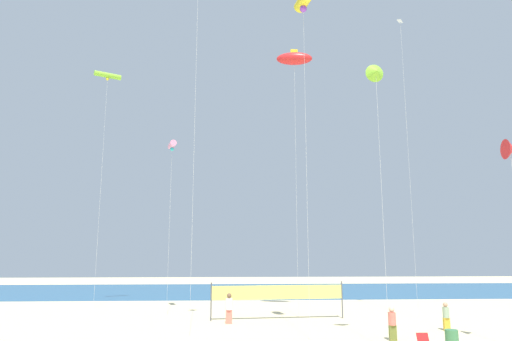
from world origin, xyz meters
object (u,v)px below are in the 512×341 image
beachgoer_white_shirt (229,307)px  kite_yellow_tube (303,3)px  kite_lime_delta (376,73)px  kite_lime_tube (108,76)px  kite_red_inflatable (294,59)px  volleyball_net (278,294)px  kite_pink_tube (172,145)px  beachgoer_sage_shirt (446,315)px  trash_barrel (452,339)px  kite_red_delta (510,149)px  beachgoer_coral_shirt (392,322)px  kite_white_diamond (402,40)px  kite_cyan_diamond (198,2)px

beachgoer_white_shirt → kite_yellow_tube: 18.82m
kite_lime_delta → kite_lime_tube: kite_lime_tube is taller
kite_red_inflatable → kite_yellow_tube: bearing=-93.8°
volleyball_net → kite_pink_tube: 13.34m
beachgoer_sage_shirt → trash_barrel: bearing=146.9°
kite_lime_delta → kite_yellow_tube: size_ratio=0.72×
kite_red_delta → kite_pink_tube: kite_pink_tube is taller
beachgoer_coral_shirt → trash_barrel: beachgoer_coral_shirt is taller
kite_red_delta → kite_yellow_tube: size_ratio=0.51×
beachgoer_sage_shirt → beachgoer_white_shirt: bearing=65.9°
beachgoer_white_shirt → volleyball_net: size_ratio=0.21×
kite_yellow_tube → kite_white_diamond: 10.82m
volleyball_net → kite_red_inflatable: bearing=36.8°
beachgoer_sage_shirt → kite_white_diamond: size_ratio=0.07×
beachgoer_coral_shirt → beachgoer_white_shirt: bearing=-31.0°
trash_barrel → kite_lime_delta: kite_lime_delta is taller
volleyball_net → kite_cyan_diamond: size_ratio=0.44×
kite_lime_delta → beachgoer_coral_shirt: bearing=66.5°
beachgoer_white_shirt → kite_lime_tube: size_ratio=0.09×
trash_barrel → kite_red_delta: size_ratio=0.08×
beachgoer_white_shirt → kite_red_delta: kite_red_delta is taller
trash_barrel → kite_red_inflatable: (-5.73, 10.07, 18.21)m
kite_lime_delta → kite_pink_tube: size_ratio=1.10×
trash_barrel → kite_lime_tube: bearing=144.1°
beachgoer_coral_shirt → volleyball_net: (-5.05, 7.19, 0.76)m
trash_barrel → volleyball_net: volleyball_net is taller
kite_lime_delta → kite_yellow_tube: kite_yellow_tube is taller
trash_barrel → kite_lime_delta: 13.23m
kite_red_delta → kite_yellow_tube: kite_yellow_tube is taller
trash_barrel → kite_cyan_diamond: kite_cyan_diamond is taller
kite_lime_delta → kite_white_diamond: (5.26, 9.39, 6.59)m
beachgoer_sage_shirt → kite_red_inflatable: bearing=43.2°
kite_yellow_tube → kite_white_diamond: kite_white_diamond is taller
beachgoer_sage_shirt → kite_red_delta: size_ratio=0.16×
kite_yellow_tube → kite_red_inflatable: bearing=86.2°
beachgoer_sage_shirt → beachgoer_coral_shirt: bearing=113.1°
kite_yellow_tube → kite_lime_tube: bearing=139.1°
trash_barrel → kite_yellow_tube: bearing=158.9°
kite_red_delta → kite_lime_tube: kite_lime_tube is taller
kite_white_diamond → trash_barrel: bearing=-103.5°
beachgoer_white_shirt → kite_lime_delta: kite_lime_delta is taller
beachgoer_coral_shirt → kite_yellow_tube: size_ratio=0.09×
beachgoer_coral_shirt → kite_lime_tube: bearing=-31.8°
beachgoer_white_shirt → kite_lime_delta: bearing=-104.9°
kite_lime_delta → kite_yellow_tube: (-3.17, 2.72, 5.35)m
trash_barrel → kite_pink_tube: 22.31m
beachgoer_white_shirt → beachgoer_sage_shirt: 12.65m
trash_barrel → kite_yellow_tube: (-6.24, 2.40, 18.22)m
kite_lime_delta → kite_lime_tube: size_ratio=0.71×
beachgoer_coral_shirt → kite_cyan_diamond: kite_cyan_diamond is taller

